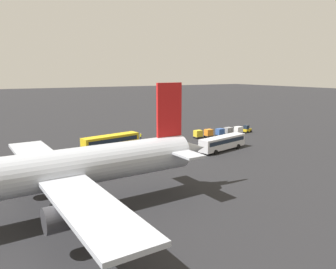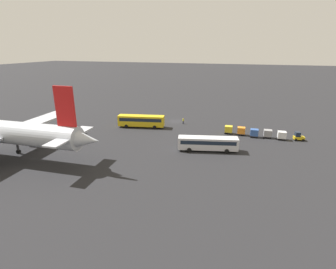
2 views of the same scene
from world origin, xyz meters
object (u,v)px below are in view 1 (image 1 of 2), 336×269
Objects in this scene: cargo_cart_grey at (228,131)px; shuttle_bus_far at (223,142)px; cargo_cart_yellow at (198,134)px; cargo_cart_orange at (209,133)px; shuttle_bus_near at (111,141)px; worker_person at (141,136)px; baggage_tug at (247,129)px; cargo_cart_white at (238,130)px; airplane at (45,173)px; cargo_cart_blue at (220,132)px.

shuttle_bus_far is at bearing 45.96° from cargo_cart_grey.
cargo_cart_orange is at bearing 176.64° from cargo_cart_yellow.
shuttle_bus_near reaches higher than worker_person.
baggage_tug reaches higher than worker_person.
cargo_cart_white is at bearing 173.09° from cargo_cart_grey.
cargo_cart_white is 9.62m from cargo_cart_orange.
cargo_cart_orange is at bearing 161.80° from worker_person.
shuttle_bus_far is 13.90m from cargo_cart_yellow.
shuttle_bus_near is at bearing -125.11° from airplane.
airplane is 54.74m from cargo_cart_orange.
cargo_cart_blue is 3.27m from cargo_cart_orange.
cargo_cart_orange is (-16.82, 5.53, 0.32)m from worker_person.
airplane is at bearing 28.54° from cargo_cart_white.
cargo_cart_grey is (-33.55, -1.28, -0.81)m from shuttle_bus_near.
cargo_cart_grey is 1.00× the size of cargo_cart_blue.
shuttle_bus_far is 14.77m from cargo_cart_orange.
shuttle_bus_far is 6.33× the size of cargo_cart_yellow.
airplane is at bearing 10.54° from shuttle_bus_far.
cargo_cart_yellow is at bearing -3.36° from cargo_cart_orange.
shuttle_bus_far is at bearing 139.18° from shuttle_bus_near.
baggage_tug is (-19.70, -13.48, -0.91)m from shuttle_bus_far.
shuttle_bus_far is 15.82m from cargo_cart_blue.
cargo_cart_orange reaches higher than worker_person.
cargo_cart_blue is (-30.35, -0.82, -0.81)m from shuttle_bus_near.
cargo_cart_white and cargo_cart_grey have the same top height.
cargo_cart_blue is (-48.46, -29.77, -4.52)m from airplane.
cargo_cart_white is at bearing -179.34° from cargo_cart_blue.
shuttle_bus_far is 23.88m from baggage_tug.
cargo_cart_grey is 9.61m from cargo_cart_yellow.
baggage_tug is at bearing -158.78° from shuttle_bus_far.
cargo_cart_grey is at bearing -6.91° from cargo_cart_white.
airplane is 22.04× the size of cargo_cart_blue.
worker_person is 17.71m from cargo_cart_orange.
shuttle_bus_far is at bearing 77.17° from cargo_cart_yellow.
cargo_cart_white reaches higher than worker_person.
cargo_cart_grey is at bearing -147.21° from shuttle_bus_far.
airplane is 52.24m from cargo_cart_yellow.
baggage_tug is at bearing 169.88° from worker_person.
cargo_cart_blue is (-20.02, 6.23, 0.32)m from worker_person.
airplane is at bearing 46.70° from shuttle_bus_near.
cargo_cart_yellow is (9.60, -0.42, 0.00)m from cargo_cart_grey.
shuttle_bus_far reaches higher than cargo_cart_white.
worker_person is at bearing -73.99° from shuttle_bus_far.
cargo_cart_white is (-54.86, -29.84, -4.52)m from airplane.
cargo_cart_white is (-15.88, -12.72, -0.66)m from shuttle_bus_far.
cargo_cart_orange is (-27.15, -1.52, -0.81)m from shuttle_bus_near.
worker_person is at bearing -17.28° from cargo_cart_blue.
shuttle_bus_near is 6.37× the size of cargo_cart_yellow.
cargo_cart_yellow is at bearing -3.62° from cargo_cart_white.
cargo_cart_blue is (-9.48, -12.65, -0.66)m from shuttle_bus_far.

